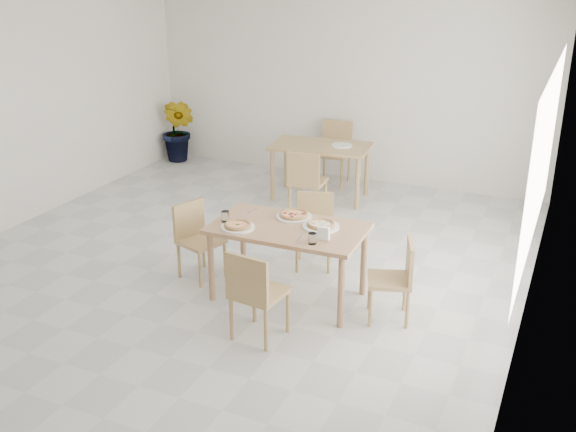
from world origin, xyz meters
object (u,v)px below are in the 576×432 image
at_px(pizza_margherita, 238,225).
at_px(tumbler_a, 312,239).
at_px(chair_south, 254,290).
at_px(plate_pepperoni, 294,217).
at_px(plate_empty, 342,145).
at_px(tumbler_b, 225,216).
at_px(plate_mushroom, 321,227).
at_px(chair_east, 398,275).
at_px(chair_north, 315,224).
at_px(pizza_pepperoni, 294,214).
at_px(chair_west, 196,234).
at_px(pizza_mushroom, 321,224).
at_px(chair_back_s, 306,179).
at_px(main_table, 288,235).
at_px(plate_margherita, 238,227).
at_px(second_table, 320,152).
at_px(potted_plant, 179,130).
at_px(chair_back_n, 335,148).
at_px(napkin_holder, 324,234).

bearing_deg(pizza_margherita, tumbler_a, -3.55).
height_order(chair_south, plate_pepperoni, chair_south).
relative_size(pizza_margherita, plate_empty, 1.16).
bearing_deg(tumbler_b, pizza_margherita, -28.29).
distance_m(plate_mushroom, tumbler_a, 0.39).
relative_size(chair_east, tumbler_a, 7.71).
bearing_deg(pizza_margherita, chair_north, 71.21).
relative_size(chair_north, pizza_pepperoni, 2.51).
relative_size(chair_north, chair_west, 1.00).
bearing_deg(chair_east, pizza_mushroom, -115.00).
bearing_deg(chair_west, chair_back_s, 8.07).
xyz_separation_m(plate_mushroom, chair_back_s, (-0.99, 2.00, -0.26)).
height_order(chair_west, tumbler_a, tumbler_a).
bearing_deg(main_table, pizza_pepperoni, 98.92).
relative_size(plate_margherita, tumbler_b, 3.04).
bearing_deg(chair_back_s, chair_west, 76.01).
xyz_separation_m(second_table, plate_empty, (0.28, 0.06, 0.11)).
distance_m(chair_south, chair_west, 1.44).
bearing_deg(potted_plant, pizza_margherita, -50.58).
distance_m(pizza_pepperoni, chair_back_n, 3.40).
height_order(chair_east, chair_back_n, chair_back_n).
bearing_deg(chair_east, pizza_pepperoni, -119.67).
height_order(main_table, second_table, same).
bearing_deg(plate_mushroom, potted_plant, 138.00).
xyz_separation_m(chair_south, pizza_margherita, (-0.47, 0.61, 0.29)).
bearing_deg(pizza_margherita, chair_back_s, 96.82).
xyz_separation_m(plate_mushroom, pizza_pepperoni, (-0.33, 0.13, 0.02)).
bearing_deg(chair_south, tumbler_a, -111.47).
height_order(chair_north, chair_back_n, chair_back_n).
bearing_deg(pizza_mushroom, plate_mushroom, -90.00).
bearing_deg(main_table, pizza_margherita, -152.02).
bearing_deg(second_table, chair_south, -83.53).
distance_m(pizza_mushroom, tumbler_a, 0.39).
distance_m(plate_mushroom, pizza_mushroom, 0.02).
xyz_separation_m(main_table, pizza_pepperoni, (-0.04, 0.24, 0.12)).
bearing_deg(napkin_holder, tumbler_a, -123.42).
xyz_separation_m(plate_pepperoni, second_table, (-0.74, 2.59, -0.11)).
bearing_deg(plate_mushroom, napkin_holder, -64.11).
bearing_deg(potted_plant, main_table, -45.17).
relative_size(chair_back_n, potted_plant, 0.88).
relative_size(chair_west, tumbler_a, 7.89).
distance_m(napkin_holder, second_table, 3.24).
distance_m(pizza_pepperoni, chair_back_s, 2.00).
distance_m(pizza_mushroom, pizza_pepperoni, 0.36).
bearing_deg(chair_east, second_table, -165.20).
distance_m(chair_east, second_table, 3.38).
bearing_deg(chair_south, pizza_mushroom, -96.88).
height_order(plate_mushroom, tumbler_a, tumbler_a).
relative_size(chair_south, tumbler_a, 8.40).
xyz_separation_m(chair_east, tumbler_b, (-1.68, -0.15, 0.35)).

